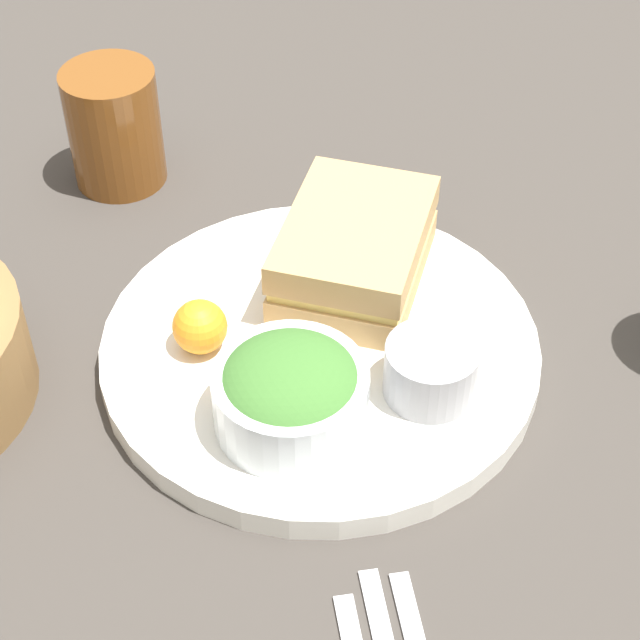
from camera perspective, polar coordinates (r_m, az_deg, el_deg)
name	(u,v)px	position (r m, az deg, el deg)	size (l,w,h in m)	color
ground_plane	(320,359)	(0.78, 0.00, -2.09)	(4.00, 4.00, 0.00)	#3D3833
plate	(320,350)	(0.77, 0.00, -1.59)	(0.32, 0.32, 0.02)	white
sandwich	(355,250)	(0.80, 1.86, 3.74)	(0.16, 0.14, 0.06)	tan
salad_bowl	(290,392)	(0.69, -1.59, -3.86)	(0.10, 0.10, 0.06)	white
dressing_cup	(431,370)	(0.72, 5.92, -2.68)	(0.06, 0.06, 0.04)	#99999E
orange_wedge	(200,324)	(0.75, -6.42, -0.22)	(0.04, 0.04, 0.04)	orange
drink_glass	(114,127)	(0.93, -10.91, 10.06)	(0.08, 0.08, 0.10)	brown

